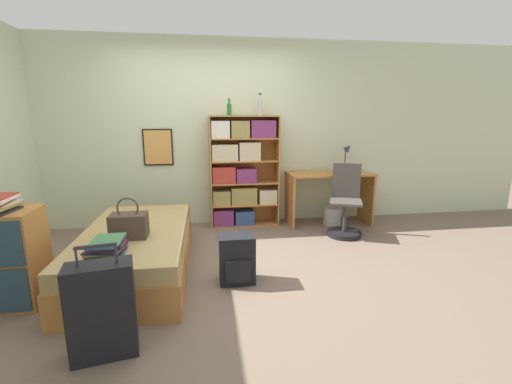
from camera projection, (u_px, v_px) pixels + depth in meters
ground_plane at (214, 267)px, 3.57m from camera, size 14.00×14.00×0.00m
wall_back at (208, 134)px, 4.84m from camera, size 10.00×0.09×2.60m
bed at (137, 251)px, 3.43m from camera, size 0.99×1.91×0.45m
handbag at (129, 225)px, 3.12m from camera, size 0.32×0.21×0.38m
book_stack_on_bed at (107, 247)px, 2.74m from camera, size 0.31×0.38×0.13m
suitcase at (102, 310)px, 2.19m from camera, size 0.44×0.27×0.77m
dresser at (3, 259)px, 2.79m from camera, size 0.59×0.44×0.81m
bookcase at (240, 171)px, 4.82m from camera, size 0.96×0.30×1.56m
bottle_green at (229, 109)px, 4.61m from camera, size 0.06×0.06×0.22m
bottle_brown at (260, 107)px, 4.65m from camera, size 0.07×0.07×0.30m
desk at (329, 188)px, 4.95m from camera, size 1.20×0.54×0.76m
desk_lamp at (347, 152)px, 4.98m from camera, size 0.17×0.12×0.42m
desk_chair at (345, 212)px, 4.50m from camera, size 0.52×0.52×0.94m
backpack at (237, 259)px, 3.21m from camera, size 0.33×0.27×0.46m
waste_bin at (332, 216)px, 4.99m from camera, size 0.25×0.25×0.25m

